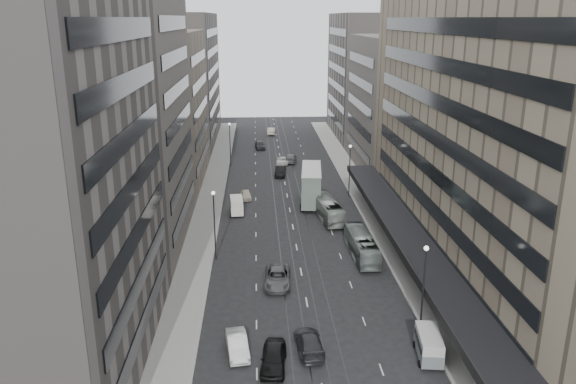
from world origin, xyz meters
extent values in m
plane|color=black|center=(0.00, 0.00, 0.00)|extent=(220.00, 220.00, 0.00)
cube|color=gray|center=(12.00, 37.50, 0.07)|extent=(4.00, 125.00, 0.15)
cube|color=gray|center=(-12.00, 37.50, 0.07)|extent=(4.00, 125.00, 0.15)
cube|color=gray|center=(21.50, 8.00, 15.00)|extent=(15.00, 60.00, 30.00)
cube|color=black|center=(12.00, 8.00, 4.00)|extent=(4.40, 60.00, 0.50)
cube|color=#534E48|center=(21.50, 52.00, 12.00)|extent=(15.00, 28.00, 24.00)
cube|color=slate|center=(21.50, 82.00, 14.00)|extent=(15.00, 32.00, 28.00)
cube|color=slate|center=(-21.50, -8.00, 15.00)|extent=(15.00, 28.00, 30.00)
cube|color=#534E48|center=(-21.50, 19.00, 17.00)|extent=(15.00, 26.00, 34.00)
cube|color=gray|center=(-21.50, 46.00, 12.50)|extent=(15.00, 28.00, 25.00)
cube|color=slate|center=(-21.50, 79.00, 14.00)|extent=(15.00, 38.00, 28.00)
cylinder|color=#262628|center=(9.70, -5.00, 4.00)|extent=(0.16, 0.16, 8.00)
sphere|color=silver|center=(9.70, -5.00, 8.10)|extent=(0.44, 0.44, 0.44)
cylinder|color=#262628|center=(9.70, 35.00, 4.00)|extent=(0.16, 0.16, 8.00)
sphere|color=silver|center=(9.70, 35.00, 8.10)|extent=(0.44, 0.44, 0.44)
cylinder|color=#262628|center=(-9.70, 12.00, 4.00)|extent=(0.16, 0.16, 8.00)
sphere|color=silver|center=(-9.70, 12.00, 8.10)|extent=(0.44, 0.44, 0.44)
cylinder|color=#262628|center=(-9.70, 55.00, 4.00)|extent=(0.16, 0.16, 8.00)
sphere|color=silver|center=(-9.70, 55.00, 8.10)|extent=(0.44, 0.44, 0.44)
imported|color=gray|center=(7.43, 11.75, 1.42)|extent=(2.69, 10.24, 2.83)
imported|color=gray|center=(5.03, 25.04, 1.47)|extent=(3.80, 10.79, 2.94)
cube|color=slate|center=(3.41, 31.78, 1.86)|extent=(3.81, 10.37, 2.59)
cube|color=slate|center=(3.41, 31.78, 4.28)|extent=(3.71, 9.96, 2.25)
cube|color=silver|center=(3.41, 31.78, 5.48)|extent=(3.81, 10.37, 0.14)
cylinder|color=black|center=(1.65, 28.28, 0.56)|extent=(0.43, 1.15, 1.13)
cylinder|color=black|center=(4.45, 28.00, 0.56)|extent=(0.43, 1.15, 1.13)
cylinder|color=black|center=(2.37, 35.55, 0.56)|extent=(0.43, 1.15, 1.13)
cylinder|color=black|center=(5.17, 35.27, 0.56)|extent=(0.43, 1.15, 1.13)
cube|color=slate|center=(9.20, -9.08, 0.87)|extent=(2.28, 4.42, 1.10)
cube|color=#BABAB5|center=(9.20, -9.08, 1.85)|extent=(2.23, 4.34, 0.87)
cylinder|color=black|center=(8.15, -10.36, 0.32)|extent=(0.25, 0.65, 0.63)
cylinder|color=black|center=(9.91, -10.58, 0.32)|extent=(0.25, 0.65, 0.63)
cylinder|color=black|center=(8.49, -7.58, 0.32)|extent=(0.25, 0.65, 0.63)
cylinder|color=black|center=(10.25, -7.80, 0.32)|extent=(0.25, 0.65, 0.63)
cube|color=silver|center=(-7.72, 27.63, 0.90)|extent=(2.04, 3.99, 1.19)
cube|color=silver|center=(-7.72, 27.63, 1.97)|extent=(2.00, 3.91, 0.93)
cylinder|color=black|center=(-8.48, 26.29, 0.31)|extent=(0.22, 0.63, 0.62)
cylinder|color=black|center=(-6.75, 26.43, 0.31)|extent=(0.22, 0.63, 0.62)
cylinder|color=black|center=(-8.69, 28.83, 0.31)|extent=(0.22, 0.63, 0.62)
cylinder|color=black|center=(-6.95, 28.97, 0.31)|extent=(0.22, 0.63, 0.62)
imported|color=black|center=(-3.65, -9.62, 0.85)|extent=(2.48, 5.14, 1.69)
imported|color=white|center=(-6.61, -7.43, 0.78)|extent=(2.28, 4.89, 1.55)
imported|color=#505052|center=(-2.75, 5.04, 0.81)|extent=(3.06, 6.01, 1.63)
imported|color=#272729|center=(-0.56, -7.46, 0.76)|extent=(2.52, 5.41, 1.53)
imported|color=beige|center=(-6.49, 34.61, 0.67)|extent=(1.88, 4.05, 1.34)
imported|color=black|center=(-0.52, 47.91, 0.85)|extent=(2.34, 5.34, 1.70)
imported|color=white|center=(0.29, 56.61, 0.67)|extent=(2.63, 4.98, 1.33)
imported|color=#4F4E51|center=(1.90, 57.46, 0.79)|extent=(2.84, 5.69, 1.59)
imported|color=#272629|center=(-4.00, 69.58, 0.84)|extent=(2.41, 5.08, 1.68)
imported|color=#BEB59E|center=(-1.06, 85.21, 0.82)|extent=(2.21, 5.11, 1.63)
imported|color=black|center=(12.59, -7.21, 1.07)|extent=(0.79, 0.67, 1.85)
camera|label=1|loc=(-4.71, -48.74, 27.01)|focal=35.00mm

